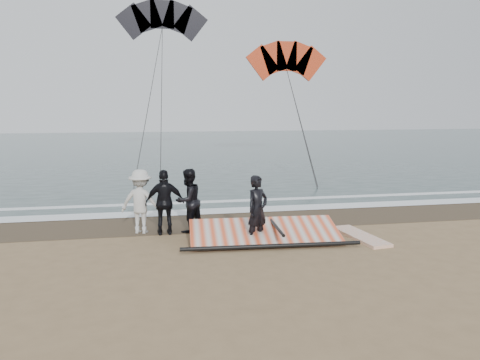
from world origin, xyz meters
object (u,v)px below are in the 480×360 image
(board_white, at_px, (360,236))
(sail_rig, at_px, (262,234))
(man_main, at_px, (257,210))
(board_cream, at_px, (260,231))

(board_white, xyz_separation_m, sail_rig, (-2.88, 0.25, 0.15))
(man_main, distance_m, board_cream, 1.41)
(board_white, relative_size, board_cream, 1.00)
(board_white, height_order, sail_rig, sail_rig)
(board_cream, bearing_deg, board_white, -4.55)
(man_main, bearing_deg, board_cream, 40.99)
(man_main, bearing_deg, board_white, -31.47)
(board_white, height_order, board_cream, board_cream)
(man_main, relative_size, sail_rig, 0.39)
(board_cream, xyz_separation_m, sail_rig, (-0.14, -0.78, 0.15))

